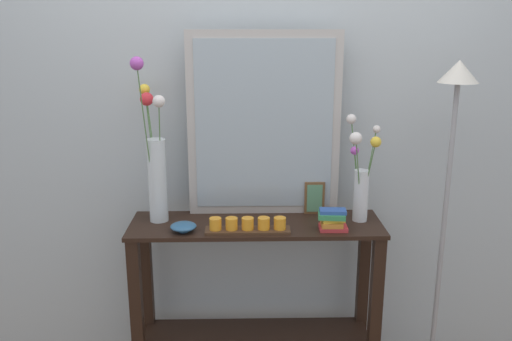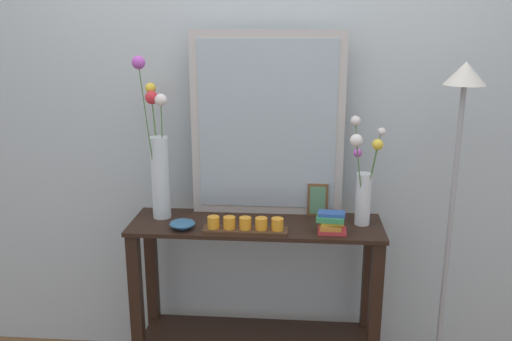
{
  "view_description": "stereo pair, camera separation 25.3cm",
  "coord_description": "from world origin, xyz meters",
  "px_view_note": "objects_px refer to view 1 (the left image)",
  "views": [
    {
      "loc": [
        -0.06,
        -2.44,
        1.79
      ],
      "look_at": [
        0.0,
        0.0,
        1.12
      ],
      "focal_mm": 37.99,
      "sensor_mm": 36.0,
      "label": 1
    },
    {
      "loc": [
        0.2,
        -2.43,
        1.79
      ],
      "look_at": [
        0.0,
        0.0,
        1.12
      ],
      "focal_mm": 37.99,
      "sensor_mm": 36.0,
      "label": 2
    }
  ],
  "objects_px": {
    "decorative_bowl": "(183,227)",
    "vase_right": "(361,178)",
    "picture_frame_small": "(314,198)",
    "console_table": "(256,287)",
    "book_stack": "(332,220)",
    "floor_lamp": "(449,175)",
    "candle_tray": "(248,226)",
    "tall_vase_left": "(155,163)",
    "mirror_leaning": "(264,125)"
  },
  "relations": [
    {
      "from": "mirror_leaning",
      "to": "candle_tray",
      "type": "distance_m",
      "value": 0.5
    },
    {
      "from": "picture_frame_small",
      "to": "book_stack",
      "type": "xyz_separation_m",
      "value": [
        0.06,
        -0.22,
        -0.03
      ]
    },
    {
      "from": "mirror_leaning",
      "to": "book_stack",
      "type": "relative_size",
      "value": 6.38
    },
    {
      "from": "mirror_leaning",
      "to": "vase_right",
      "type": "xyz_separation_m",
      "value": [
        0.46,
        -0.12,
        -0.24
      ]
    },
    {
      "from": "vase_right",
      "to": "candle_tray",
      "type": "distance_m",
      "value": 0.59
    },
    {
      "from": "console_table",
      "to": "picture_frame_small",
      "type": "height_order",
      "value": "picture_frame_small"
    },
    {
      "from": "book_stack",
      "to": "decorative_bowl",
      "type": "bearing_deg",
      "value": -179.59
    },
    {
      "from": "book_stack",
      "to": "floor_lamp",
      "type": "distance_m",
      "value": 0.59
    },
    {
      "from": "vase_right",
      "to": "picture_frame_small",
      "type": "xyz_separation_m",
      "value": [
        -0.21,
        0.1,
        -0.13
      ]
    },
    {
      "from": "decorative_bowl",
      "to": "floor_lamp",
      "type": "height_order",
      "value": "floor_lamp"
    },
    {
      "from": "tall_vase_left",
      "to": "book_stack",
      "type": "distance_m",
      "value": 0.87
    },
    {
      "from": "mirror_leaning",
      "to": "vase_right",
      "type": "bearing_deg",
      "value": -14.94
    },
    {
      "from": "vase_right",
      "to": "candle_tray",
      "type": "xyz_separation_m",
      "value": [
        -0.54,
        -0.13,
        -0.19
      ]
    },
    {
      "from": "picture_frame_small",
      "to": "decorative_bowl",
      "type": "xyz_separation_m",
      "value": [
        -0.63,
        -0.23,
        -0.06
      ]
    },
    {
      "from": "candle_tray",
      "to": "decorative_bowl",
      "type": "bearing_deg",
      "value": 178.44
    },
    {
      "from": "console_table",
      "to": "decorative_bowl",
      "type": "distance_m",
      "value": 0.51
    },
    {
      "from": "mirror_leaning",
      "to": "tall_vase_left",
      "type": "xyz_separation_m",
      "value": [
        -0.52,
        -0.1,
        -0.16
      ]
    },
    {
      "from": "candle_tray",
      "to": "picture_frame_small",
      "type": "height_order",
      "value": "picture_frame_small"
    },
    {
      "from": "mirror_leaning",
      "to": "picture_frame_small",
      "type": "xyz_separation_m",
      "value": [
        0.25,
        -0.02,
        -0.37
      ]
    },
    {
      "from": "decorative_bowl",
      "to": "book_stack",
      "type": "height_order",
      "value": "book_stack"
    },
    {
      "from": "vase_right",
      "to": "console_table",
      "type": "bearing_deg",
      "value": -176.99
    },
    {
      "from": "mirror_leaning",
      "to": "floor_lamp",
      "type": "height_order",
      "value": "mirror_leaning"
    },
    {
      "from": "decorative_bowl",
      "to": "book_stack",
      "type": "relative_size",
      "value": 0.85
    },
    {
      "from": "console_table",
      "to": "picture_frame_small",
      "type": "relative_size",
      "value": 7.35
    },
    {
      "from": "decorative_bowl",
      "to": "book_stack",
      "type": "bearing_deg",
      "value": 0.41
    },
    {
      "from": "floor_lamp",
      "to": "decorative_bowl",
      "type": "bearing_deg",
      "value": -176.7
    },
    {
      "from": "tall_vase_left",
      "to": "book_stack",
      "type": "bearing_deg",
      "value": -9.89
    },
    {
      "from": "mirror_leaning",
      "to": "picture_frame_small",
      "type": "relative_size",
      "value": 5.47
    },
    {
      "from": "decorative_bowl",
      "to": "vase_right",
      "type": "bearing_deg",
      "value": 8.6
    },
    {
      "from": "tall_vase_left",
      "to": "decorative_bowl",
      "type": "bearing_deg",
      "value": -47.02
    },
    {
      "from": "picture_frame_small",
      "to": "floor_lamp",
      "type": "height_order",
      "value": "floor_lamp"
    },
    {
      "from": "vase_right",
      "to": "mirror_leaning",
      "type": "bearing_deg",
      "value": 165.06
    },
    {
      "from": "candle_tray",
      "to": "floor_lamp",
      "type": "relative_size",
      "value": 0.24
    },
    {
      "from": "console_table",
      "to": "candle_tray",
      "type": "height_order",
      "value": "candle_tray"
    },
    {
      "from": "candle_tray",
      "to": "picture_frame_small",
      "type": "distance_m",
      "value": 0.42
    },
    {
      "from": "console_table",
      "to": "floor_lamp",
      "type": "xyz_separation_m",
      "value": [
        0.9,
        -0.03,
        0.58
      ]
    },
    {
      "from": "console_table",
      "to": "book_stack",
      "type": "distance_m",
      "value": 0.53
    },
    {
      "from": "console_table",
      "to": "picture_frame_small",
      "type": "xyz_separation_m",
      "value": [
        0.3,
        0.13,
        0.42
      ]
    },
    {
      "from": "floor_lamp",
      "to": "console_table",
      "type": "bearing_deg",
      "value": 178.15
    },
    {
      "from": "tall_vase_left",
      "to": "decorative_bowl",
      "type": "xyz_separation_m",
      "value": [
        0.14,
        -0.15,
        -0.26
      ]
    },
    {
      "from": "console_table",
      "to": "candle_tray",
      "type": "distance_m",
      "value": 0.39
    },
    {
      "from": "tall_vase_left",
      "to": "picture_frame_small",
      "type": "distance_m",
      "value": 0.8
    },
    {
      "from": "vase_right",
      "to": "floor_lamp",
      "type": "height_order",
      "value": "floor_lamp"
    },
    {
      "from": "mirror_leaning",
      "to": "picture_frame_small",
      "type": "distance_m",
      "value": 0.45
    },
    {
      "from": "tall_vase_left",
      "to": "candle_tray",
      "type": "xyz_separation_m",
      "value": [
        0.44,
        -0.16,
        -0.26
      ]
    },
    {
      "from": "tall_vase_left",
      "to": "vase_right",
      "type": "xyz_separation_m",
      "value": [
        0.98,
        -0.02,
        -0.07
      ]
    },
    {
      "from": "tall_vase_left",
      "to": "candle_tray",
      "type": "distance_m",
      "value": 0.53
    },
    {
      "from": "candle_tray",
      "to": "decorative_bowl",
      "type": "xyz_separation_m",
      "value": [
        -0.3,
        0.01,
        -0.0
      ]
    },
    {
      "from": "mirror_leaning",
      "to": "book_stack",
      "type": "xyz_separation_m",
      "value": [
        0.31,
        -0.24,
        -0.4
      ]
    },
    {
      "from": "console_table",
      "to": "floor_lamp",
      "type": "bearing_deg",
      "value": -1.85
    }
  ]
}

